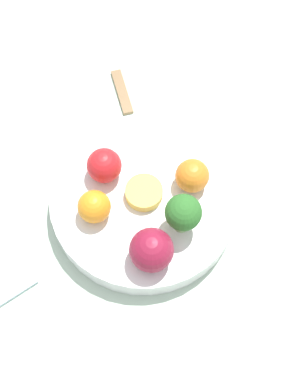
# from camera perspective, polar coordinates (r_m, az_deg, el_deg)

# --- Properties ---
(ground_plane) EXTENTS (6.00, 6.00, 0.00)m
(ground_plane) POSITION_cam_1_polar(r_m,az_deg,el_deg) (0.80, 0.00, -2.05)
(ground_plane) COLOR gray
(table_surface) EXTENTS (1.20, 1.20, 0.02)m
(table_surface) POSITION_cam_1_polar(r_m,az_deg,el_deg) (0.79, 0.00, -1.78)
(table_surface) COLOR #B2C6B2
(table_surface) RESTS_ON ground_plane
(bowl) EXTENTS (0.27, 0.27, 0.04)m
(bowl) POSITION_cam_1_polar(r_m,az_deg,el_deg) (0.76, 0.00, -0.92)
(bowl) COLOR white
(bowl) RESTS_ON table_surface
(broccoli) EXTENTS (0.05, 0.05, 0.07)m
(broccoli) POSITION_cam_1_polar(r_m,az_deg,el_deg) (0.69, 4.20, -2.30)
(broccoli) COLOR #99C17A
(broccoli) RESTS_ON bowl
(apple_red) EXTENTS (0.06, 0.06, 0.06)m
(apple_red) POSITION_cam_1_polar(r_m,az_deg,el_deg) (0.68, 0.80, -6.20)
(apple_red) COLOR maroon
(apple_red) RESTS_ON bowl
(apple_green) EXTENTS (0.05, 0.05, 0.05)m
(apple_green) POSITION_cam_1_polar(r_m,az_deg,el_deg) (0.74, -4.27, 2.84)
(apple_green) COLOR red
(apple_green) RESTS_ON bowl
(orange_front) EXTENTS (0.05, 0.05, 0.05)m
(orange_front) POSITION_cam_1_polar(r_m,az_deg,el_deg) (0.73, 5.22, 1.59)
(orange_front) COLOR orange
(orange_front) RESTS_ON bowl
(orange_back) EXTENTS (0.05, 0.05, 0.05)m
(orange_back) POSITION_cam_1_polar(r_m,az_deg,el_deg) (0.71, -5.33, -1.56)
(orange_back) COLOR orange
(orange_back) RESTS_ON bowl
(small_cup) EXTENTS (0.05, 0.05, 0.02)m
(small_cup) POSITION_cam_1_polar(r_m,az_deg,el_deg) (0.74, -0.11, -0.03)
(small_cup) COLOR #F4CC4C
(small_cup) RESTS_ON bowl
(spoon) EXTENTS (0.02, 0.08, 0.01)m
(spoon) POSITION_cam_1_polar(r_m,az_deg,el_deg) (0.87, -2.36, 10.63)
(spoon) COLOR olive
(spoon) RESTS_ON table_surface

